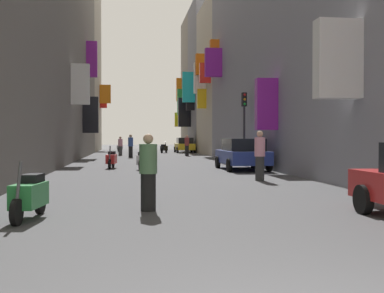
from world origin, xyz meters
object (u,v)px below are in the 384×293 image
Objects in this scene: scooter_black at (164,148)px; parked_car_yellow at (185,145)px; scooter_red at (111,159)px; scooter_silver at (120,147)px; scooter_green at (29,195)px; scooter_blue at (148,147)px; pedestrian_near_left at (187,145)px; pedestrian_mid_street at (131,146)px; traffic_light_near_corner at (244,116)px; scooter_white at (143,160)px; parked_car_blue at (242,154)px; pedestrian_near_right at (120,146)px; pedestrian_far_away at (260,156)px; pedestrian_crossing at (148,173)px.

parked_car_yellow is at bearing 9.00° from scooter_black.
scooter_black is at bearing 79.84° from scooter_red.
scooter_silver is at bearing 136.67° from scooter_black.
scooter_blue is at bearing 84.95° from scooter_green.
scooter_red is at bearing -109.47° from pedestrian_near_left.
parked_car_yellow is 2.25× the size of scooter_black.
pedestrian_mid_street is at bearing 85.60° from scooter_red.
scooter_blue is 0.95× the size of scooter_green.
pedestrian_near_left is 14.95m from traffic_light_near_corner.
parked_car_blue is at bearing -11.28° from scooter_white.
pedestrian_near_right is at bearing -103.68° from scooter_blue.
parked_car_yellow is at bearing 79.49° from scooter_green.
traffic_light_near_corner reaches higher than pedestrian_mid_street.
pedestrian_mid_street is 0.44× the size of traffic_light_near_corner.
scooter_blue and scooter_silver have the same top height.
pedestrian_mid_street is at bearing -85.96° from scooter_silver.
scooter_green is 1.03× the size of pedestrian_far_away.
pedestrian_far_away reaches higher than scooter_silver.
pedestrian_near_left is (6.68, 31.64, 0.42)m from scooter_green.
pedestrian_near_right is (-6.11, 19.61, 0.03)m from parked_car_blue.
parked_car_blue reaches higher than scooter_black.
pedestrian_near_left is at bearing -95.14° from parked_car_yellow.
scooter_white is 6.42m from traffic_light_near_corner.
parked_car_blue reaches higher than scooter_white.
scooter_red is 1.14× the size of pedestrian_near_right.
scooter_white is 0.47× the size of traffic_light_near_corner.
scooter_blue is 0.95× the size of scooter_red.
pedestrian_far_away is at bearing -86.03° from scooter_blue.
pedestrian_near_right is 0.41× the size of traffic_light_near_corner.
scooter_white is 13.78m from pedestrian_crossing.
scooter_red is 1.00× the size of scooter_green.
scooter_silver is 1.07× the size of scooter_red.
scooter_silver is at bearing 115.10° from pedestrian_near_left.
parked_car_blue is 2.47× the size of scooter_black.
scooter_blue is at bearing 96.06° from parked_car_blue.
scooter_red is at bearing -89.85° from scooter_silver.
scooter_red is (0.08, -28.32, -0.00)m from scooter_silver.
scooter_green and scooter_black have the same top height.
parked_car_yellow reaches higher than scooter_blue.
scooter_white is 1.84m from scooter_red.
pedestrian_near_right is at bearing -122.77° from scooter_black.
scooter_black is at bearing 99.40° from pedestrian_near_left.
scooter_blue is at bearing 87.33° from scooter_white.
scooter_green is 2.45m from pedestrian_crossing.
pedestrian_mid_street is at bearing 85.99° from scooter_green.
scooter_white is at bearing 120.00° from pedestrian_far_away.
scooter_silver is 28.07m from traffic_light_near_corner.
traffic_light_near_corner reaches higher than pedestrian_near_right.
pedestrian_crossing is 0.92× the size of pedestrian_mid_street.
scooter_red is (-6.26, 1.94, -0.32)m from parked_car_blue.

